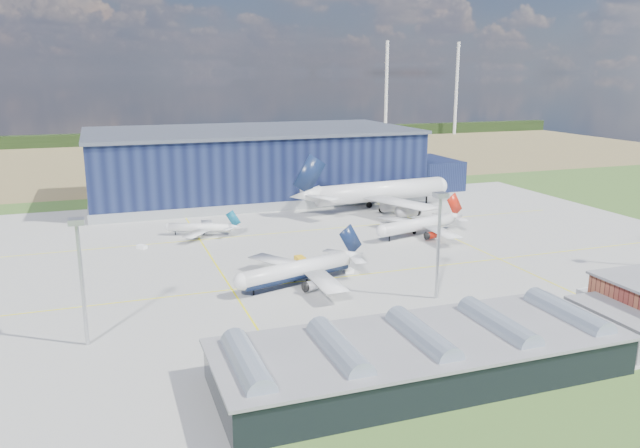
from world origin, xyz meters
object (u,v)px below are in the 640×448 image
(hangar, at_px, (259,166))
(gse_tug_a, at_px, (300,259))
(light_mast_west, at_px, (80,262))
(airliner_red, at_px, (418,218))
(gse_van_a, at_px, (589,294))
(gse_cart_b, at_px, (142,247))
(airliner_widebody, at_px, (381,181))
(car_b, at_px, (624,298))
(gse_cart_a, at_px, (385,225))
(airliner_navy, at_px, (296,261))
(light_mast_center, at_px, (439,228))
(airstair, at_px, (344,264))
(airliner_regional, at_px, (199,223))

(hangar, xyz_separation_m, gse_tug_a, (-12.08, -89.78, -10.91))
(light_mast_west, bearing_deg, gse_tug_a, 34.62)
(airliner_red, relative_size, gse_van_a, 6.46)
(airliner_red, distance_m, gse_van_a, 59.85)
(gse_cart_b, bearing_deg, airliner_widebody, -27.67)
(gse_cart_b, xyz_separation_m, car_b, (93.45, -75.34, -0.02))
(gse_tug_a, distance_m, gse_cart_a, 44.95)
(hangar, height_order, airliner_navy, hangar)
(hangar, relative_size, light_mast_center, 6.30)
(airstair, bearing_deg, hangar, 100.74)
(hangar, xyz_separation_m, gse_cart_b, (-49.24, -63.88, -11.05))
(gse_van_a, bearing_deg, car_b, -119.09)
(light_mast_center, height_order, airliner_navy, light_mast_center)
(hangar, bearing_deg, car_b, -72.38)
(airstair, relative_size, car_b, 1.42)
(light_mast_center, xyz_separation_m, airliner_regional, (-39.27, 70.00, -11.62))
(airliner_navy, relative_size, gse_tug_a, 10.57)
(light_mast_west, xyz_separation_m, car_b, (107.02, -14.42, -14.88))
(airliner_red, bearing_deg, gse_van_a, 84.55)
(gse_van_a, xyz_separation_m, gse_cart_a, (-13.36, 72.77, -0.52))
(hangar, bearing_deg, airliner_navy, -99.77)
(light_mast_center, xyz_separation_m, airliner_widebody, (26.44, 85.00, -5.26))
(hangar, bearing_deg, light_mast_center, -86.70)
(light_mast_center, distance_m, car_b, 42.43)
(airliner_navy, xyz_separation_m, airliner_regional, (-13.68, 52.00, -2.02))
(gse_van_a, bearing_deg, light_mast_center, 65.59)
(light_mast_west, distance_m, gse_cart_a, 107.61)
(light_mast_center, relative_size, car_b, 6.91)
(hangar, xyz_separation_m, airliner_widebody, (33.63, -39.80, -1.45))
(gse_tug_a, bearing_deg, airliner_red, 13.49)
(light_mast_west, distance_m, airstair, 65.57)
(airliner_regional, xyz_separation_m, gse_van_a, (69.74, -81.34, -2.66))
(airliner_widebody, relative_size, gse_cart_a, 21.26)
(airliner_widebody, bearing_deg, airliner_regional, -172.86)
(airliner_widebody, bearing_deg, gse_cart_a, -117.34)
(airliner_red, bearing_deg, gse_cart_a, -88.75)
(gse_cart_b, distance_m, car_b, 120.04)
(hangar, relative_size, gse_cart_a, 49.43)
(gse_cart_a, height_order, car_b, gse_cart_a)
(airliner_widebody, height_order, airstair, airliner_widebody)
(gse_cart_b, height_order, airstair, airstair)
(airliner_navy, xyz_separation_m, car_b, (62.61, -32.42, -5.29))
(light_mast_west, xyz_separation_m, airliner_red, (91.02, 47.59, -9.85))
(airliner_red, bearing_deg, airliner_navy, 17.85)
(light_mast_west, xyz_separation_m, gse_tug_a, (50.73, 35.02, -14.73))
(light_mast_west, bearing_deg, airliner_navy, 22.06)
(gse_cart_a, bearing_deg, gse_van_a, -86.25)
(airliner_navy, xyz_separation_m, gse_van_a, (56.06, -29.34, -4.68))
(airliner_widebody, bearing_deg, hangar, 124.48)
(gse_tug_a, bearing_deg, airstair, -54.14)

